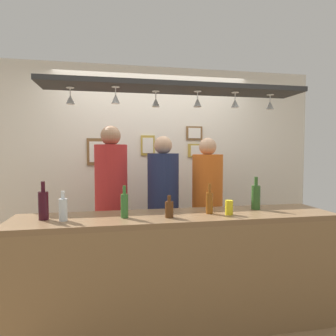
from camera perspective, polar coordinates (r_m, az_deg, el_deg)
ground_plane at (r=3.16m, az=0.38°, el=-25.18°), size 8.00×8.00×0.00m
back_wall at (r=3.87m, az=-2.78°, el=0.25°), size 4.40×0.06×2.60m
bar_counter at (r=2.44m, az=2.77°, el=-17.00°), size 2.70×0.55×0.97m
overhead_glass_rack at (r=2.54m, az=1.75°, el=15.38°), size 2.20×0.36×0.04m
hanging_wineglass_far_left at (r=2.52m, az=-18.57°, el=12.71°), size 0.07×0.07×0.13m
hanging_wineglass_left at (r=2.41m, az=-10.20°, el=13.29°), size 0.07×0.07×0.13m
hanging_wineglass_center_left at (r=2.54m, az=-2.40°, el=12.81°), size 0.07×0.07×0.13m
hanging_wineglass_center at (r=2.55m, az=5.79°, el=12.75°), size 0.07×0.07×0.13m
hanging_wineglass_center_right at (r=2.65m, az=12.97°, el=12.33°), size 0.07×0.07×0.13m
hanging_wineglass_right at (r=2.84m, az=19.32°, el=11.62°), size 0.07×0.07×0.13m
person_left_red_shirt at (r=3.14m, az=-11.03°, el=-4.68°), size 0.34×0.34×1.77m
person_middle_navy_shirt at (r=3.19m, az=-1.00°, el=-5.71°), size 0.34×0.34×1.67m
person_right_orange_shirt at (r=3.31m, az=7.70°, el=-5.56°), size 0.34×0.34×1.65m
bottle_champagne_green at (r=2.81m, az=16.80°, el=-5.36°), size 0.08×0.08×0.30m
bottle_beer_brown_stubby at (r=2.37m, az=0.24°, el=-7.98°), size 0.07×0.07×0.18m
bottle_soda_clear at (r=2.39m, az=-19.83°, el=-7.54°), size 0.06×0.06×0.23m
bottle_beer_amber_tall at (r=2.53m, az=8.11°, el=-6.60°), size 0.06×0.06×0.26m
bottle_beer_green_import at (r=2.38m, az=-8.51°, el=-7.16°), size 0.06×0.06×0.26m
bottle_wine_dark_red at (r=2.48m, az=-23.19°, el=-6.60°), size 0.08×0.08×0.30m
drink_can at (r=2.53m, az=11.85°, el=-7.56°), size 0.07×0.07×0.12m
picture_frame_upper_small at (r=3.94m, az=5.16°, el=6.81°), size 0.22×0.02×0.18m
picture_frame_crest at (r=3.81m, az=-3.98°, el=4.43°), size 0.18×0.02×0.26m
picture_frame_lower_pair at (r=3.95m, az=6.05°, el=3.41°), size 0.30×0.02×0.18m
picture_frame_caricature at (r=3.78m, az=-13.62°, el=3.10°), size 0.26×0.02×0.34m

